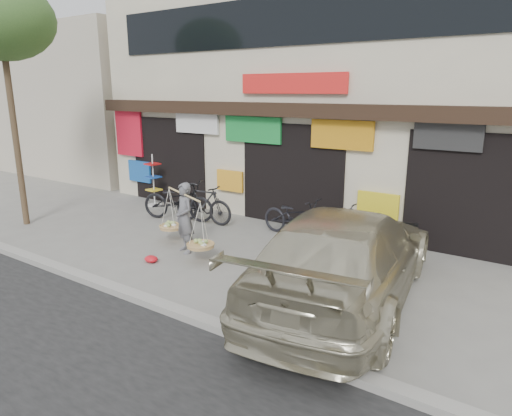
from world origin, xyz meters
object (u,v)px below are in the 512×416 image
Objects in this scene: bike_2 at (295,217)px; bike_3 at (329,223)px; bike_0 at (178,201)px; bike_1 at (203,204)px; street_tree at (0,21)px; suv at (345,256)px; display_rack at (154,185)px; street_vendor at (185,221)px.

bike_2 and bike_3 have the same top height.
bike_0 is 1.17× the size of bike_1.
street_tree is 3.25× the size of bike_2.
street_tree is at bearing -4.71° from suv.
street_tree is 3.79× the size of display_rack.
street_tree is 3.25× the size of bike_3.
suv is at bearing -143.81° from bike_3.
street_tree is 5.82m from display_rack.
bike_2 is 5.22m from display_rack.
bike_2 is 1.00× the size of bike_3.
display_rack reaches higher than bike_0.
bike_0 is 1.30× the size of display_rack.
bike_1 is at bearing 103.80° from bike_2.
bike_3 is at bearing -89.27° from bike_1.
bike_3 is (4.34, 0.54, -0.06)m from bike_0.
street_vendor reaches higher than bike_3.
street_vendor reaches higher than bike_2.
bike_1 is at bearing 144.12° from street_vendor.
bike_0 is at bearing -23.62° from display_rack.
bike_2 is at bearing 81.21° from street_vendor.
bike_2 is at bearing 95.79° from bike_3.
bike_0 is (-1.95, 1.83, -0.17)m from street_vendor.
suv is at bearing -20.52° from display_rack.
street_tree reaches higher than bike_1.
bike_0 is at bearing 39.57° from street_tree.
bike_1 is at bearing -31.81° from suv.
display_rack is at bearing -28.60° from suv.
bike_0 is 0.36× the size of suv.
display_rack is at bearing 168.41° from street_vendor.
bike_0 reaches higher than bike_2.
display_rack is at bearing 71.08° from bike_1.
bike_0 is 4.37m from bike_3.
display_rack is (-6.12, 0.24, 0.16)m from bike_3.
suv is (2.45, -2.63, 0.32)m from bike_2.
street_tree is 3.07× the size of street_vendor.
display_rack reaches higher than bike_3.
bike_3 is at bearing 22.80° from street_tree.
bike_1 is 2.70m from bike_2.
bike_0 is at bearing 102.83° from bike_3.
street_tree reaches higher than street_vendor.
bike_1 reaches higher than bike_3.
street_vendor is at bearing 140.43° from bike_3.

